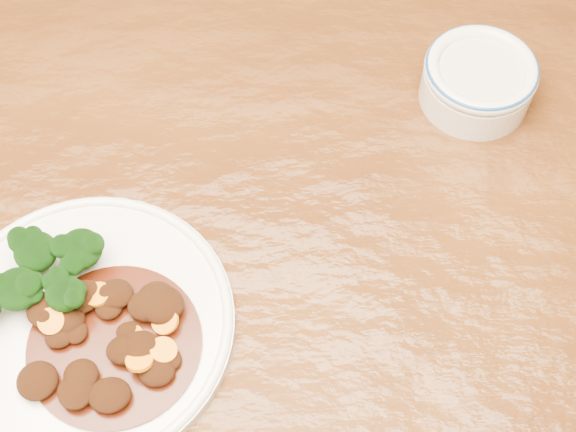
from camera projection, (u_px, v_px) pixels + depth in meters
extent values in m
cube|color=#5A2F0F|center=(163.00, 340.00, 0.73)|extent=(1.56, 1.01, 0.04)
cylinder|color=white|center=(87.00, 326.00, 0.71)|extent=(0.26, 0.26, 0.01)
torus|color=white|center=(85.00, 323.00, 0.71)|extent=(0.26, 0.26, 0.01)
cylinder|color=#73934C|center=(42.00, 262.00, 0.73)|extent=(0.01, 0.01, 0.02)
ellipsoid|color=black|center=(36.00, 252.00, 0.71)|extent=(0.04, 0.04, 0.03)
cylinder|color=#73934C|center=(24.00, 299.00, 0.71)|extent=(0.01, 0.01, 0.02)
ellipsoid|color=black|center=(18.00, 289.00, 0.69)|extent=(0.04, 0.04, 0.03)
cylinder|color=#73934C|center=(70.00, 303.00, 0.71)|extent=(0.01, 0.01, 0.02)
ellipsoid|color=black|center=(65.00, 294.00, 0.69)|extent=(0.03, 0.03, 0.03)
cylinder|color=#73934C|center=(86.00, 259.00, 0.73)|extent=(0.01, 0.01, 0.02)
ellipsoid|color=black|center=(81.00, 249.00, 0.71)|extent=(0.04, 0.04, 0.03)
cylinder|color=#3F1406|center=(115.00, 345.00, 0.70)|extent=(0.15, 0.15, 0.00)
ellipsoid|color=black|center=(110.00, 395.00, 0.66)|extent=(0.04, 0.03, 0.02)
ellipsoid|color=black|center=(83.00, 297.00, 0.71)|extent=(0.03, 0.03, 0.02)
ellipsoid|color=black|center=(60.00, 319.00, 0.70)|extent=(0.03, 0.02, 0.01)
ellipsoid|color=black|center=(76.00, 332.00, 0.69)|extent=(0.02, 0.02, 0.01)
ellipsoid|color=black|center=(65.00, 319.00, 0.70)|extent=(0.03, 0.03, 0.02)
ellipsoid|color=black|center=(169.00, 360.00, 0.68)|extent=(0.02, 0.02, 0.01)
ellipsoid|color=black|center=(59.00, 338.00, 0.69)|extent=(0.02, 0.02, 0.01)
ellipsoid|color=black|center=(149.00, 305.00, 0.70)|extent=(0.04, 0.03, 0.02)
ellipsoid|color=black|center=(109.00, 306.00, 0.71)|extent=(0.02, 0.03, 0.01)
ellipsoid|color=black|center=(140.00, 346.00, 0.68)|extent=(0.03, 0.03, 0.02)
ellipsoid|color=black|center=(114.00, 294.00, 0.71)|extent=(0.03, 0.03, 0.02)
ellipsoid|color=black|center=(162.00, 305.00, 0.70)|extent=(0.04, 0.04, 0.02)
ellipsoid|color=black|center=(88.00, 291.00, 0.71)|extent=(0.03, 0.02, 0.01)
ellipsoid|color=black|center=(81.00, 375.00, 0.67)|extent=(0.03, 0.03, 0.01)
ellipsoid|color=black|center=(157.00, 372.00, 0.68)|extent=(0.03, 0.03, 0.02)
ellipsoid|color=black|center=(47.00, 310.00, 0.70)|extent=(0.04, 0.03, 0.02)
ellipsoid|color=black|center=(158.00, 362.00, 0.68)|extent=(0.02, 0.02, 0.01)
ellipsoid|color=black|center=(129.00, 331.00, 0.69)|extent=(0.02, 0.02, 0.01)
ellipsoid|color=black|center=(156.00, 298.00, 0.71)|extent=(0.03, 0.03, 0.02)
ellipsoid|color=black|center=(126.00, 350.00, 0.68)|extent=(0.03, 0.03, 0.02)
ellipsoid|color=black|center=(37.00, 381.00, 0.67)|extent=(0.04, 0.04, 0.02)
ellipsoid|color=black|center=(76.00, 391.00, 0.66)|extent=(0.03, 0.03, 0.02)
cylinder|color=orange|center=(165.00, 321.00, 0.70)|extent=(0.03, 0.03, 0.01)
cylinder|color=orange|center=(166.00, 321.00, 0.69)|extent=(0.02, 0.03, 0.02)
cylinder|color=orange|center=(51.00, 321.00, 0.69)|extent=(0.02, 0.02, 0.01)
cylinder|color=orange|center=(163.00, 350.00, 0.68)|extent=(0.03, 0.03, 0.01)
cylinder|color=orange|center=(139.00, 361.00, 0.67)|extent=(0.03, 0.03, 0.02)
cylinder|color=orange|center=(132.00, 338.00, 0.69)|extent=(0.03, 0.03, 0.01)
cylinder|color=orange|center=(98.00, 294.00, 0.70)|extent=(0.03, 0.03, 0.01)
cylinder|color=silver|center=(476.00, 86.00, 0.84)|extent=(0.12, 0.12, 0.04)
cylinder|color=beige|center=(481.00, 72.00, 0.82)|extent=(0.09, 0.09, 0.01)
torus|color=silver|center=(481.00, 69.00, 0.82)|extent=(0.12, 0.12, 0.02)
torus|color=navy|center=(482.00, 67.00, 0.81)|extent=(0.12, 0.12, 0.01)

